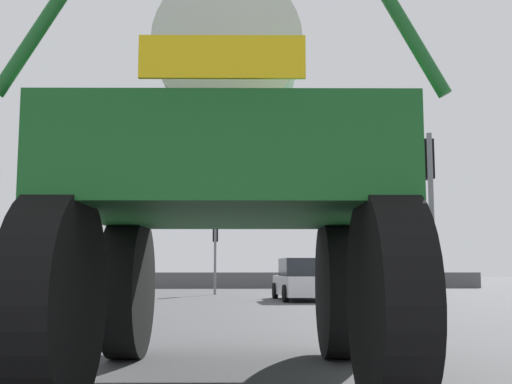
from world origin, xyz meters
The scene contains 8 objects.
ground_plane centered at (0.00, 18.00, 0.00)m, with size 120.00×120.00×0.00m, color #424244.
oversize_sprayer centered at (0.20, 5.49, 2.01)m, with size 3.91×5.03×4.17m.
sedan_ahead centered at (2.79, 21.88, 0.71)m, with size 2.09×4.20×1.52m.
traffic_signal_near_right centered at (4.30, 11.56, 2.89)m, with size 0.24×0.54×3.96m.
traffic_signal_far_left centered at (-0.57, 26.96, 2.38)m, with size 0.24×0.55×3.27m.
traffic_signal_far_right centered at (-3.86, 26.96, 2.38)m, with size 0.24×0.55×3.27m.
streetlight_far_left centered at (-7.34, 26.36, 4.98)m, with size 1.59×0.24×9.13m.
roadside_barrier centered at (0.00, 35.62, 0.45)m, with size 29.42×0.24×0.90m, color #59595B.
Camera 1 is at (0.25, -1.42, 1.18)m, focal length 44.53 mm.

